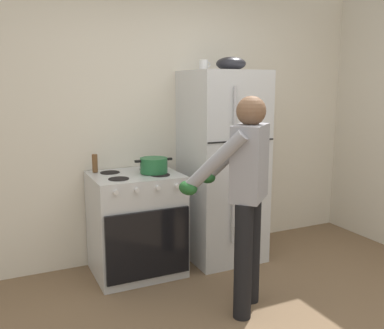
% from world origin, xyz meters
% --- Properties ---
extents(kitchen_wall_back, '(6.00, 0.10, 2.70)m').
position_xyz_m(kitchen_wall_back, '(0.00, 1.95, 1.35)').
color(kitchen_wall_back, silver).
rests_on(kitchen_wall_back, ground).
extents(refrigerator, '(0.68, 0.72, 1.80)m').
position_xyz_m(refrigerator, '(0.44, 1.57, 0.90)').
color(refrigerator, silver).
rests_on(refrigerator, ground).
extents(stove_range, '(0.76, 0.67, 0.91)m').
position_xyz_m(stove_range, '(-0.44, 1.56, 0.45)').
color(stove_range, silver).
rests_on(stove_range, ground).
extents(person_cook, '(0.68, 0.71, 1.60)m').
position_xyz_m(person_cook, '(0.09, 0.62, 0.96)').
color(person_cook, black).
rests_on(person_cook, ground).
extents(red_pot, '(0.34, 0.24, 0.13)m').
position_xyz_m(red_pot, '(-0.28, 1.52, 0.98)').
color(red_pot, '#236638').
rests_on(red_pot, stove_range).
extents(coffee_mug, '(0.11, 0.08, 0.10)m').
position_xyz_m(coffee_mug, '(0.26, 1.62, 1.85)').
color(coffee_mug, silver).
rests_on(coffee_mug, refrigerator).
extents(pepper_mill, '(0.05, 0.05, 0.16)m').
position_xyz_m(pepper_mill, '(-0.74, 1.77, 0.99)').
color(pepper_mill, brown).
rests_on(pepper_mill, stove_range).
extents(mixing_bowl, '(0.28, 0.28, 0.12)m').
position_xyz_m(mixing_bowl, '(0.52, 1.57, 1.87)').
color(mixing_bowl, black).
rests_on(mixing_bowl, refrigerator).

